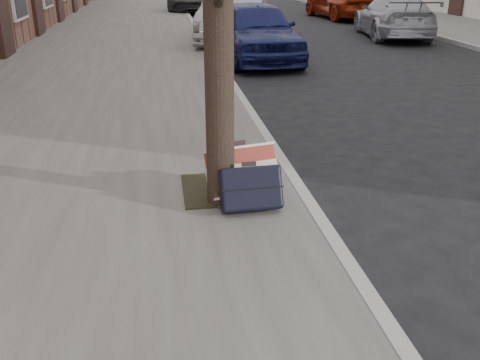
{
  "coord_description": "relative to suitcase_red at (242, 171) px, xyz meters",
  "views": [
    {
      "loc": [
        -2.59,
        -3.67,
        2.24
      ],
      "look_at": [
        -1.92,
        0.8,
        0.38
      ],
      "focal_mm": 40.0,
      "sensor_mm": 36.0,
      "label": 1
    }
  ],
  "objects": [
    {
      "name": "ground",
      "position": [
        1.86,
        -1.03,
        -0.37
      ],
      "size": [
        120.0,
        120.0,
        0.0
      ],
      "primitive_type": "plane",
      "color": "black",
      "rests_on": "ground"
    },
    {
      "name": "car_near_mid",
      "position": [
        1.5,
        11.09,
        0.4
      ],
      "size": [
        2.74,
        4.97,
        1.55
      ],
      "primitive_type": "imported",
      "rotation": [
        0.0,
        0.0,
        -0.25
      ],
      "color": "#9B9DA2",
      "rests_on": "ground"
    },
    {
      "name": "suitcase_navy",
      "position": [
        0.03,
        -0.33,
        -0.03
      ],
      "size": [
        0.58,
        0.36,
        0.44
      ],
      "primitive_type": "cube",
      "rotation": [
        -0.42,
        0.0,
        0.05
      ],
      "color": "black",
      "rests_on": "near_sidewalk"
    },
    {
      "name": "suitcase_red",
      "position": [
        0.0,
        0.0,
        0.0
      ],
      "size": [
        0.72,
        0.49,
        0.5
      ],
      "primitive_type": "cube",
      "rotation": [
        -0.42,
        0.0,
        0.23
      ],
      "color": "maroon",
      "rests_on": "near_sidewalk"
    },
    {
      "name": "far_sidewalk",
      "position": [
        9.66,
        13.97,
        -0.31
      ],
      "size": [
        4.0,
        70.0,
        0.12
      ],
      "primitive_type": "cube",
      "color": "slate",
      "rests_on": "ground"
    },
    {
      "name": "car_near_front",
      "position": [
        1.56,
        8.08,
        0.33
      ],
      "size": [
        1.85,
        4.17,
        1.4
      ],
      "primitive_type": "imported",
      "rotation": [
        0.0,
        0.0,
        0.05
      ],
      "color": "#131748",
      "rests_on": "ground"
    },
    {
      "name": "near_sidewalk",
      "position": [
        -1.84,
        13.97,
        -0.31
      ],
      "size": [
        5.0,
        70.0,
        0.12
      ],
      "primitive_type": "cube",
      "color": "slate",
      "rests_on": "ground"
    },
    {
      "name": "car_far_front",
      "position": [
        6.52,
        11.59,
        0.26
      ],
      "size": [
        2.42,
        4.57,
        1.26
      ],
      "primitive_type": "imported",
      "rotation": [
        0.0,
        0.0,
        2.98
      ],
      "color": "#929399",
      "rests_on": "ground"
    },
    {
      "name": "dirt_patch",
      "position": [
        -0.14,
        0.17,
        -0.24
      ],
      "size": [
        0.85,
        0.85,
        0.02
      ],
      "primitive_type": "cube",
      "color": "black",
      "rests_on": "near_sidewalk"
    }
  ]
}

